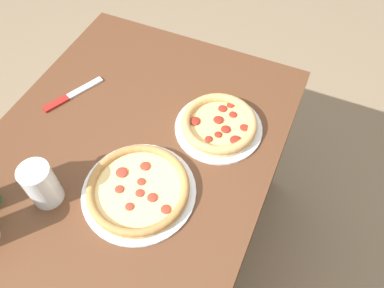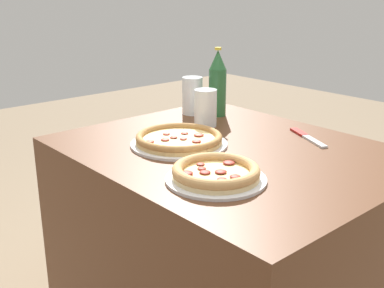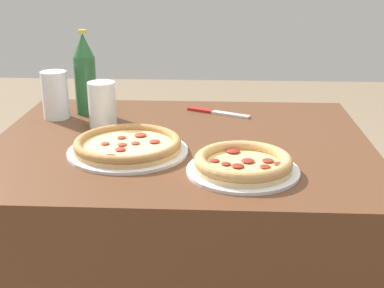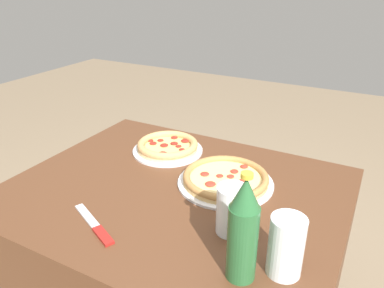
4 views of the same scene
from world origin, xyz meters
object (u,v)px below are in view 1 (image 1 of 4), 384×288
(pizza_veggie, at_px, (138,189))
(knife, at_px, (71,96))
(pizza_pepperoni, at_px, (219,124))
(glass_cola, at_px, (42,185))

(pizza_veggie, height_order, knife, pizza_veggie)
(pizza_veggie, xyz_separation_m, pizza_pepperoni, (-0.29, 0.12, 0.00))
(knife, bearing_deg, glass_cola, 25.34)
(pizza_veggie, bearing_deg, knife, -120.75)
(knife, bearing_deg, pizza_pepperoni, 98.09)
(pizza_veggie, distance_m, glass_cola, 0.24)
(pizza_pepperoni, distance_m, knife, 0.49)
(glass_cola, bearing_deg, pizza_veggie, 116.88)
(pizza_pepperoni, height_order, glass_cola, glass_cola)
(glass_cola, height_order, knife, glass_cola)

